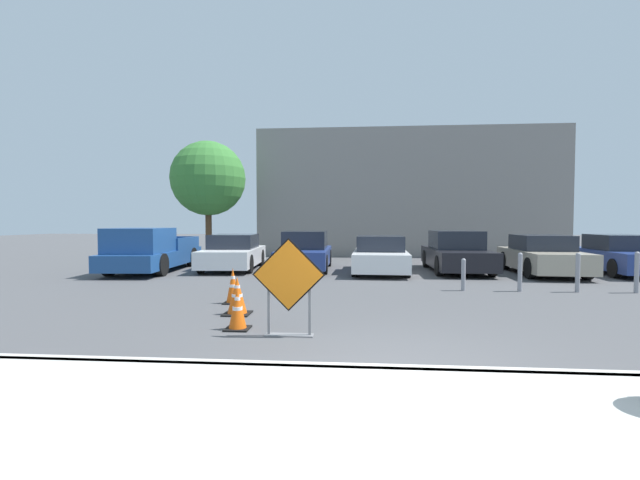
% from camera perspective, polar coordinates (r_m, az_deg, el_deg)
% --- Properties ---
extents(ground_plane, '(96.00, 96.00, 0.00)m').
position_cam_1_polar(ground_plane, '(15.08, 6.73, -4.55)').
color(ground_plane, '#4C4C4F').
extents(sidewalk_strip, '(24.40, 2.98, 0.14)m').
position_cam_1_polar(sidewalk_strip, '(3.92, 13.09, -24.23)').
color(sidewalk_strip, beige).
rests_on(sidewalk_strip, ground_plane).
extents(curb_lip, '(24.40, 0.20, 0.14)m').
position_cam_1_polar(curb_lip, '(5.28, 10.64, -17.01)').
color(curb_lip, beige).
rests_on(curb_lip, ground_plane).
extents(road_closed_sign, '(1.17, 0.20, 1.57)m').
position_cam_1_polar(road_closed_sign, '(6.82, -4.20, -5.68)').
color(road_closed_sign, black).
rests_on(road_closed_sign, ground_plane).
extents(traffic_cone_nearest, '(0.41, 0.41, 0.72)m').
position_cam_1_polar(traffic_cone_nearest, '(7.47, -10.94, -9.01)').
color(traffic_cone_nearest, black).
rests_on(traffic_cone_nearest, ground_plane).
extents(traffic_cone_second, '(0.52, 0.52, 0.75)m').
position_cam_1_polar(traffic_cone_second, '(8.65, -10.98, -7.35)').
color(traffic_cone_second, black).
rests_on(traffic_cone_second, ground_plane).
extents(traffic_cone_third, '(0.40, 0.40, 0.80)m').
position_cam_1_polar(traffic_cone_third, '(9.81, -11.53, -6.04)').
color(traffic_cone_third, black).
rests_on(traffic_cone_third, ground_plane).
extents(pickup_truck, '(2.30, 5.50, 1.61)m').
position_cam_1_polar(pickup_truck, '(16.82, -21.68, -1.49)').
color(pickup_truck, navy).
rests_on(pickup_truck, ground_plane).
extents(parked_car_nearest, '(2.17, 4.50, 1.34)m').
position_cam_1_polar(parked_car_nearest, '(16.88, -11.46, -1.68)').
color(parked_car_nearest, white).
rests_on(parked_car_nearest, ground_plane).
extents(parked_car_second, '(1.88, 4.44, 1.47)m').
position_cam_1_polar(parked_car_second, '(16.33, -1.97, -1.61)').
color(parked_car_second, navy).
rests_on(parked_car_second, ground_plane).
extents(parked_car_third, '(2.05, 4.16, 1.32)m').
position_cam_1_polar(parked_car_third, '(15.54, 8.04, -2.08)').
color(parked_car_third, white).
rests_on(parked_car_third, ground_plane).
extents(parked_car_fourth, '(1.96, 4.51, 1.50)m').
position_cam_1_polar(parked_car_fourth, '(16.50, 17.68, -1.64)').
color(parked_car_fourth, black).
rests_on(parked_car_fourth, ground_plane).
extents(parked_car_fifth, '(2.05, 4.39, 1.37)m').
position_cam_1_polar(parked_car_fifth, '(16.81, 27.49, -1.88)').
color(parked_car_fifth, '#A39984').
rests_on(parked_car_fifth, ground_plane).
extents(parked_car_sixth, '(2.01, 4.53, 1.37)m').
position_cam_1_polar(parked_car_sixth, '(18.47, 34.97, -1.70)').
color(parked_car_sixth, navy).
rests_on(parked_car_sixth, ground_plane).
extents(bollard_nearest, '(0.12, 0.12, 0.86)m').
position_cam_1_polar(bollard_nearest, '(11.97, 18.58, -4.26)').
color(bollard_nearest, gray).
rests_on(bollard_nearest, ground_plane).
extents(bollard_second, '(0.12, 0.12, 1.02)m').
position_cam_1_polar(bollard_second, '(12.39, 25.11, -3.76)').
color(bollard_second, gray).
rests_on(bollard_second, ground_plane).
extents(bollard_third, '(0.12, 0.12, 1.03)m').
position_cam_1_polar(bollard_third, '(12.96, 31.13, -3.60)').
color(bollard_third, gray).
rests_on(bollard_third, ground_plane).
extents(bollard_fourth, '(0.12, 0.12, 1.07)m').
position_cam_1_polar(bollard_fourth, '(13.67, 36.59, -3.36)').
color(bollard_fourth, gray).
rests_on(bollard_fourth, ground_plane).
extents(building_facade_backdrop, '(16.10, 5.00, 6.74)m').
position_cam_1_polar(building_facade_backdrop, '(25.05, 11.26, 5.91)').
color(building_facade_backdrop, gray).
rests_on(building_facade_backdrop, ground_plane).
extents(street_tree_behind_lot, '(3.80, 3.80, 5.95)m').
position_cam_1_polar(street_tree_behind_lot, '(22.86, -14.70, 7.91)').
color(street_tree_behind_lot, '#513823').
rests_on(street_tree_behind_lot, ground_plane).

